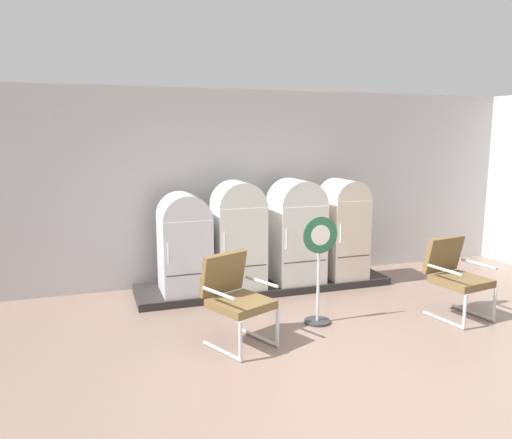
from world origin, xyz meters
TOP-DOWN VIEW (x-y plane):
  - ground at (0.00, 0.00)m, footprint 12.00×10.00m
  - back_wall at (0.00, 3.66)m, footprint 11.76×0.12m
  - display_plinth at (0.00, 3.02)m, footprint 3.78×0.95m
  - refrigerator_0 at (-1.21, 2.94)m, footprint 0.67×0.72m
  - refrigerator_1 at (-0.44, 2.88)m, footprint 0.69×0.61m
  - refrigerator_2 at (0.47, 2.94)m, footprint 0.72×0.72m
  - refrigerator_3 at (1.25, 2.93)m, footprint 0.58×0.70m
  - armchair_left at (-0.97, 1.26)m, footprint 0.81×0.87m
  - armchair_right at (1.89, 1.18)m, footprint 0.72×0.78m
  - sign_stand at (0.16, 1.50)m, footprint 0.44×0.32m

SIDE VIEW (x-z plane):
  - ground at x=0.00m, z-range -0.05..0.00m
  - display_plinth at x=0.00m, z-range 0.00..0.11m
  - armchair_left at x=-0.97m, z-range 0.06..1.06m
  - armchair_right at x=1.89m, z-range 0.06..1.06m
  - sign_stand at x=0.16m, z-range -0.03..1.29m
  - refrigerator_0 at x=-1.21m, z-range 0.14..1.52m
  - refrigerator_3 at x=1.25m, z-range 0.16..1.66m
  - refrigerator_2 at x=0.47m, z-range 0.15..1.67m
  - refrigerator_1 at x=-0.44m, z-range 0.15..1.68m
  - back_wall at x=0.00m, z-range 0.01..2.96m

